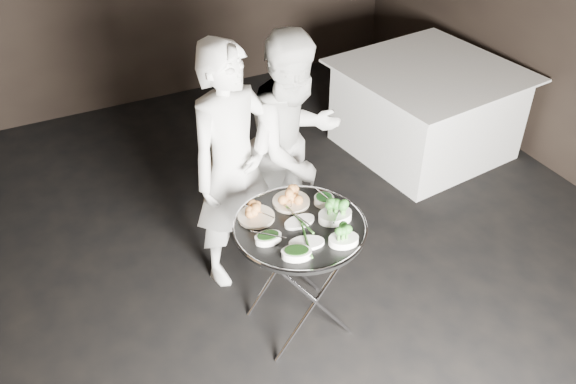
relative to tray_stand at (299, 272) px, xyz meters
name	(u,v)px	position (x,y,z in m)	size (l,w,h in m)	color
floor	(273,339)	(-0.19, -0.03, -0.47)	(6.00, 7.00, 0.05)	black
tray_stand	(299,272)	(0.00, 0.00, 0.00)	(0.54, 0.46, 0.79)	silver
serving_tray	(300,227)	(0.00, 0.00, 0.36)	(0.77, 0.77, 0.04)	black
potato_plate_a	(256,213)	(-0.19, 0.17, 0.40)	(0.21, 0.21, 0.08)	beige
potato_plate_b	(291,198)	(0.05, 0.21, 0.40)	(0.22, 0.22, 0.08)	beige
greens_bowl	(324,199)	(0.23, 0.12, 0.40)	(0.12, 0.12, 0.07)	white
asparagus_plate_a	(299,221)	(0.01, 0.02, 0.38)	(0.20, 0.12, 0.04)	white
asparagus_plate_b	(307,242)	(-0.04, -0.16, 0.38)	(0.22, 0.16, 0.04)	white
spinach_bowl_a	(268,237)	(-0.22, -0.04, 0.39)	(0.16, 0.12, 0.06)	white
spinach_bowl_b	(297,252)	(-0.14, -0.22, 0.40)	(0.19, 0.16, 0.07)	white
broccoli_bowl_a	(335,215)	(0.21, -0.04, 0.40)	(0.22, 0.17, 0.08)	white
broccoli_bowl_b	(344,239)	(0.14, -0.24, 0.40)	(0.19, 0.16, 0.07)	white
serving_utensils	(297,211)	(0.02, 0.07, 0.42)	(0.59, 0.43, 0.01)	silver
waiter_left	(233,168)	(-0.14, 0.65, 0.41)	(0.62, 0.41, 1.71)	silver
waiter_right	(295,146)	(0.36, 0.76, 0.38)	(0.80, 0.62, 1.64)	silver
dining_table	(426,110)	(1.99, 1.39, -0.05)	(1.38, 1.38, 0.79)	white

